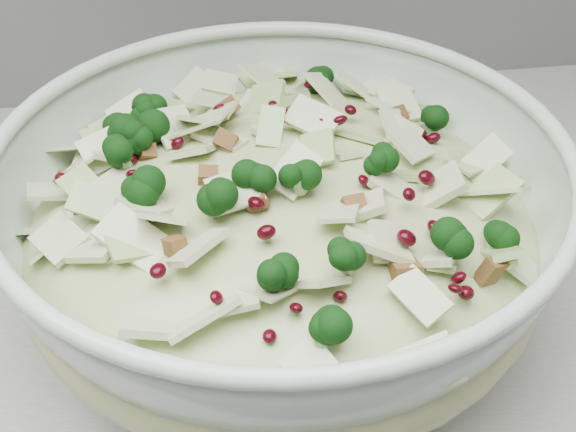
% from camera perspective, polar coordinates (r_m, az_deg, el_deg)
% --- Properties ---
extents(mixing_bowl, '(0.49, 0.49, 0.16)m').
position_cam_1_polar(mixing_bowl, '(0.59, -0.47, -1.45)').
color(mixing_bowl, silver).
rests_on(mixing_bowl, counter).
extents(salad, '(0.43, 0.43, 0.16)m').
position_cam_1_polar(salad, '(0.57, -0.48, 0.59)').
color(salad, '#BCC184').
rests_on(salad, mixing_bowl).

